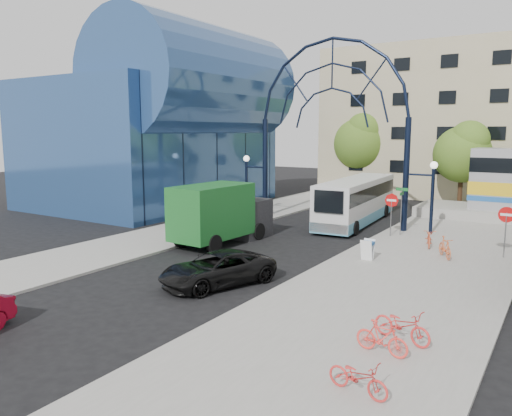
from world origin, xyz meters
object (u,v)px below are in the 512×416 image
Objects in this scene: gateway_arch at (332,94)px; stop_sign at (391,204)px; tree_north_a at (464,151)px; tree_north_b at (361,141)px; street_name_sign at (402,201)px; black_suv at (217,269)px; bike_near_b at (445,247)px; bike_far_b at (382,338)px; bike_far_a at (402,325)px; bike_far_c at (358,377)px; city_bus at (356,200)px; green_truck at (222,214)px; sandwich_board at (368,247)px; do_not_enter_sign at (506,220)px; bike_near_a at (429,238)px.

stop_sign is (4.80, -2.00, -6.56)m from gateway_arch.
tree_north_b is at bearing 158.20° from tree_north_a.
tree_north_b reaches higher than stop_sign.
street_name_sign is 13.78m from black_suv.
black_suv is at bearing -103.83° from stop_sign.
bike_near_b is 11.96m from bike_far_b.
bike_far_c is (0.00, -3.49, -0.07)m from bike_far_a.
gateway_arch is at bearing -137.98° from city_bus.
green_truck is (-4.03, -9.77, 0.10)m from city_bus.
green_truck is (-7.88, -6.96, -0.47)m from street_name_sign.
bike_near_b is at bearing 39.18° from sandwich_board.
street_name_sign is at bearing 93.46° from sandwich_board.
do_not_enter_sign is 1.61× the size of bike_far_b.
sandwich_board is 0.09× the size of city_bus.
gateway_arch is 4.87× the size of street_name_sign.
stop_sign is 1.35× the size of bike_far_a.
sandwich_board is at bearing -126.80° from bike_near_a.
street_name_sign is 0.58× the size of black_suv.
gateway_arch is 13.80× the size of sandwich_board.
sandwich_board is 0.64× the size of bike_far_b.
tree_north_a is 18.13m from bike_near_b.
bike_far_c is at bearing -76.38° from street_name_sign.
city_bus reaches higher than bike_far_b.
green_truck reaches higher than sandwich_board.
stop_sign reaches higher than bike_far_a.
bike_far_c is at bearing -83.62° from tree_north_a.
bike_far_b is (7.77, -2.87, -0.09)m from black_suv.
tree_north_b is at bearing 103.68° from gateway_arch.
black_suv is (-9.31, -10.64, -1.31)m from do_not_enter_sign.
do_not_enter_sign is 0.35× the size of tree_north_a.
bike_far_b is at bearing -115.75° from bike_near_b.
bike_near_a is (6.01, -4.98, -0.97)m from city_bus.
tree_north_b reaches higher than street_name_sign.
gateway_arch is 16.72m from tree_north_b.
bike_near_b is (2.99, 2.44, -0.12)m from sandwich_board.
tree_north_b is 4.48× the size of bike_near_a.
bike_far_c is at bearing -71.01° from sandwich_board.
stop_sign is 2.53× the size of sandwich_board.
tree_north_a is 22.30m from green_truck.
bike_near_b is (8.59, -5.58, -7.93)m from gateway_arch.
tree_north_b is 4.75× the size of bike_near_b.
bike_near_b is (6.91, 9.06, -0.04)m from black_suv.
bike_far_c is at bearing -167.47° from bike_far_b.
tree_north_b reaches higher than bike_near_b.
bike_far_c is at bearing -12.57° from black_suv.
stop_sign is at bearing 35.24° from bike_far_a.
bike_far_a is at bearing -73.37° from street_name_sign.
gateway_arch is 11.42m from bike_near_a.
tree_north_a is 16.05m from bike_near_a.
bike_far_c is (3.55, -31.79, -4.07)m from tree_north_a.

